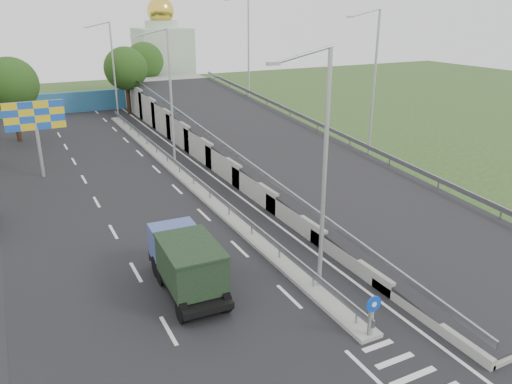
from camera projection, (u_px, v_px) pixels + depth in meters
ground at (411, 376)px, 16.64m from camera, size 160.00×160.00×0.00m
road_surface at (155, 199)px, 32.13m from camera, size 26.00×90.00×0.04m
median at (180, 173)px, 36.71m from camera, size 1.00×44.00×0.20m
overpass_ramp at (270, 140)px, 39.31m from camera, size 10.00×50.00×3.50m
median_guardrail at (179, 165)px, 36.49m from camera, size 0.09×44.00×0.71m
sign_bollard at (372, 316)px, 18.10m from camera, size 0.64×0.23×1.67m
lamp_post_near at (321, 162)px, 19.70m from camera, size 2.74×0.18×10.08m
lamp_post_mid at (168, 92)px, 36.46m from camera, size 2.74×0.18×10.08m
lamp_post_far at (112, 65)px, 53.21m from camera, size 2.74×0.18×10.08m
blue_wall at (69, 103)px, 58.10m from camera, size 30.00×0.50×2.40m
church at (163, 56)px, 69.30m from camera, size 7.00×7.00×13.80m
billboard at (35, 120)px, 34.85m from camera, size 4.00×0.24×5.50m
tree_left_mid at (11, 85)px, 44.13m from camera, size 4.80×4.80×7.60m
tree_median_far at (126, 69)px, 55.91m from camera, size 4.80×4.80×7.60m
tree_ramp_far at (144, 61)px, 63.46m from camera, size 4.80×4.80×7.60m
dump_truck at (186, 261)px, 21.27m from camera, size 2.35×5.74×2.50m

